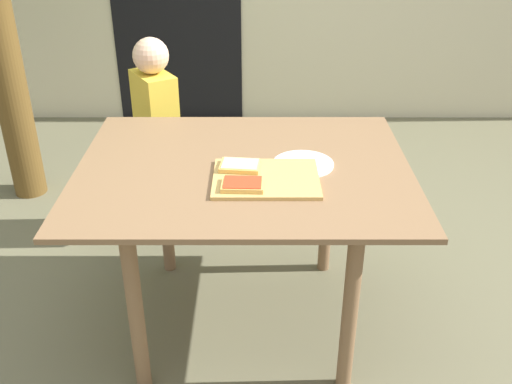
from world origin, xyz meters
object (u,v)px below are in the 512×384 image
Objects in this scene: pizza_slice_near_left at (244,184)px; plate_white_right at (305,164)px; pizza_slice_far_left at (241,166)px; cutting_board at (267,179)px; child_left at (159,130)px; dining_table at (245,191)px.

pizza_slice_near_left is 0.65× the size of plate_white_right.
pizza_slice_near_left is at bearing -85.29° from pizza_slice_far_left.
child_left is at bearing 122.31° from cutting_board.
dining_table is at bearing -177.96° from plate_white_right.
pizza_slice_far_left is 0.85m from child_left.
plate_white_right is (0.23, 0.05, -0.02)m from pizza_slice_far_left.
pizza_slice_far_left is at bearing 142.89° from cutting_board.
cutting_board is at bearing -139.01° from plate_white_right.
plate_white_right is 0.94m from child_left.
child_left reaches higher than plate_white_right.
dining_table is 0.22m from pizza_slice_near_left.
cutting_board is 0.11m from pizza_slice_far_left.
plate_white_right is (0.14, 0.12, -0.00)m from cutting_board.
child_left is at bearing 116.05° from pizza_slice_near_left.
pizza_slice_near_left is (0.01, -0.14, 0.00)m from pizza_slice_far_left.
pizza_slice_far_left is at bearing 94.71° from pizza_slice_near_left.
cutting_board reaches higher than plate_white_right.
child_left reaches higher than pizza_slice_near_left.
child_left is (-0.50, 0.80, -0.15)m from cutting_board.
plate_white_right reaches higher than dining_table.
dining_table is 0.17m from cutting_board.
plate_white_right is at bearing 40.99° from cutting_board.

